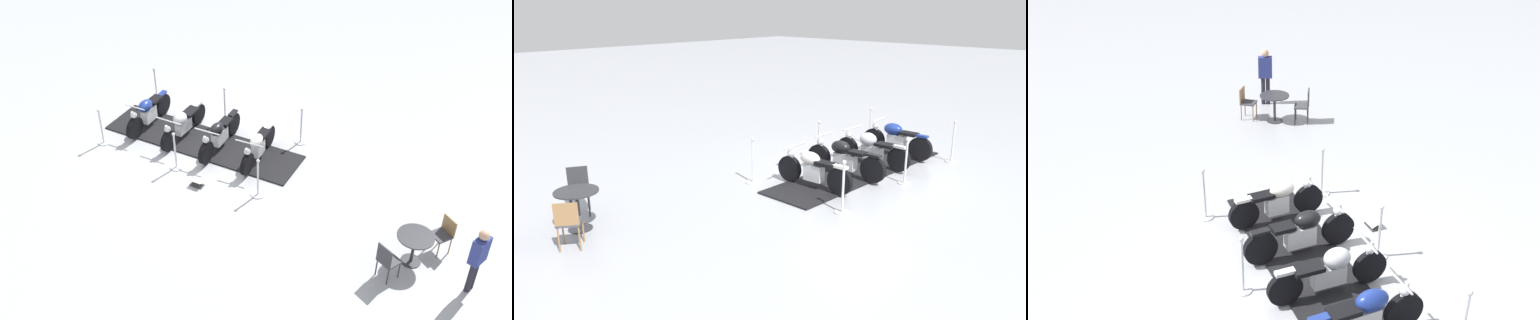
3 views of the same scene
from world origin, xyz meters
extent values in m
plane|color=#A8AAB2|center=(0.00, 0.00, 0.00)|extent=(80.00, 80.00, 0.00)
cube|color=black|center=(0.00, 0.00, 0.02)|extent=(5.77, 1.46, 0.04)
cylinder|color=black|center=(1.77, 0.70, 0.37)|extent=(0.13, 0.65, 0.65)
cylinder|color=black|center=(1.79, -0.72, 0.37)|extent=(0.13, 0.65, 0.65)
cube|color=silver|center=(1.78, -0.01, 0.43)|extent=(0.23, 0.51, 0.41)
ellipsoid|color=navy|center=(1.78, 0.12, 0.77)|extent=(0.34, 0.54, 0.33)
cube|color=black|center=(1.79, -0.36, 0.72)|extent=(0.30, 0.48, 0.08)
cube|color=navy|center=(1.79, -0.72, 0.72)|extent=(0.15, 0.36, 0.06)
cylinder|color=silver|center=(1.77, 0.64, 0.64)|extent=(0.07, 0.25, 0.56)
cylinder|color=silver|center=(1.77, 0.58, 0.98)|extent=(0.64, 0.05, 0.04)
sphere|color=silver|center=(1.77, 0.68, 0.78)|extent=(0.18, 0.18, 0.18)
cylinder|color=black|center=(0.60, 0.78, 0.35)|extent=(0.11, 0.61, 0.61)
cylinder|color=black|center=(0.59, -0.78, 0.35)|extent=(0.11, 0.61, 0.61)
cube|color=silver|center=(0.59, 0.00, 0.38)|extent=(0.20, 0.59, 0.34)
ellipsoid|color=#B7BAC1|center=(0.59, 0.14, 0.70)|extent=(0.36, 0.47, 0.36)
cube|color=black|center=(0.59, -0.39, 0.65)|extent=(0.32, 0.51, 0.08)
cube|color=#B7BAC1|center=(0.59, -0.78, 0.68)|extent=(0.13, 0.34, 0.06)
cylinder|color=silver|center=(0.60, 0.72, 0.60)|extent=(0.07, 0.24, 0.52)
cylinder|color=silver|center=(0.60, 0.66, 0.92)|extent=(0.79, 0.04, 0.04)
sphere|color=silver|center=(0.60, 0.76, 0.72)|extent=(0.18, 0.18, 0.18)
cylinder|color=black|center=(-0.61, 0.79, 0.36)|extent=(0.14, 0.64, 0.64)
cylinder|color=black|center=(-0.57, -0.78, 0.36)|extent=(0.14, 0.64, 0.64)
cube|color=silver|center=(-0.59, 0.00, 0.41)|extent=(0.24, 0.58, 0.38)
ellipsoid|color=black|center=(-0.60, 0.15, 0.73)|extent=(0.34, 0.51, 0.32)
cube|color=black|center=(-0.58, -0.34, 0.68)|extent=(0.30, 0.42, 0.08)
cube|color=black|center=(-0.57, -0.78, 0.71)|extent=(0.16, 0.35, 0.06)
cylinder|color=silver|center=(-0.61, 0.73, 0.63)|extent=(0.08, 0.25, 0.55)
cylinder|color=silver|center=(-0.61, 0.66, 0.96)|extent=(0.74, 0.06, 0.04)
sphere|color=silver|center=(-0.61, 0.76, 0.76)|extent=(0.18, 0.18, 0.18)
cylinder|color=black|center=(-1.81, 0.72, 0.35)|extent=(0.15, 0.62, 0.61)
cylinder|color=black|center=(-1.75, -0.69, 0.35)|extent=(0.15, 0.62, 0.61)
cube|color=silver|center=(-1.78, 0.01, 0.40)|extent=(0.23, 0.46, 0.38)
ellipsoid|color=silver|center=(-1.79, 0.12, 0.72)|extent=(0.33, 0.53, 0.30)
cube|color=black|center=(-1.77, -0.32, 0.67)|extent=(0.29, 0.50, 0.08)
cube|color=silver|center=(-1.75, -0.69, 0.68)|extent=(0.16, 0.34, 0.06)
cylinder|color=silver|center=(-1.81, 0.65, 0.61)|extent=(0.08, 0.26, 0.53)
cylinder|color=silver|center=(-1.81, 0.59, 0.93)|extent=(0.78, 0.07, 0.04)
sphere|color=silver|center=(-1.81, 0.69, 0.73)|extent=(0.18, 0.18, 0.18)
cylinder|color=silver|center=(0.01, 1.30, 0.01)|extent=(0.36, 0.36, 0.03)
cylinder|color=silver|center=(0.01, 1.30, 0.53)|extent=(0.05, 0.05, 1.01)
sphere|color=silver|center=(0.01, 1.30, 1.07)|extent=(0.09, 0.09, 0.09)
cylinder|color=silver|center=(2.44, -1.32, 0.01)|extent=(0.32, 0.32, 0.03)
cylinder|color=silver|center=(2.44, -1.32, 0.54)|extent=(0.05, 0.05, 1.03)
sphere|color=silver|center=(2.44, -1.32, 1.09)|extent=(0.09, 0.09, 0.09)
cylinder|color=silver|center=(-2.44, 1.32, 0.01)|extent=(0.36, 0.36, 0.03)
cylinder|color=silver|center=(-2.44, 1.32, 0.53)|extent=(0.05, 0.05, 1.00)
sphere|color=silver|center=(-2.44, 1.32, 1.06)|extent=(0.09, 0.09, 0.09)
cylinder|color=silver|center=(-0.01, -1.30, 0.01)|extent=(0.30, 0.30, 0.03)
cylinder|color=silver|center=(-0.01, -1.30, 0.53)|extent=(0.05, 0.05, 1.02)
sphere|color=silver|center=(-0.01, -1.30, 1.08)|extent=(0.09, 0.09, 0.09)
cylinder|color=silver|center=(-2.46, -1.29, 0.01)|extent=(0.32, 0.32, 0.03)
cylinder|color=silver|center=(-2.46, -1.29, 0.54)|extent=(0.05, 0.05, 1.02)
sphere|color=silver|center=(-2.46, -1.29, 1.08)|extent=(0.09, 0.09, 0.09)
cylinder|color=silver|center=(2.46, 1.29, 0.01)|extent=(0.31, 0.31, 0.03)
cylinder|color=silver|center=(2.46, 1.29, 0.53)|extent=(0.05, 0.05, 1.01)
sphere|color=silver|center=(2.46, 1.29, 1.07)|extent=(0.09, 0.09, 0.09)
cube|color=#333338|center=(-0.88, 1.71, 0.01)|extent=(0.35, 0.20, 0.02)
cube|color=beige|center=(-0.88, 1.71, 0.13)|extent=(0.32, 0.21, 0.11)
cylinder|color=#2D2D33|center=(-6.51, 1.81, 0.01)|extent=(0.45, 0.45, 0.02)
cylinder|color=#2D2D33|center=(-6.51, 1.81, 0.38)|extent=(0.07, 0.07, 0.72)
cylinder|color=#2D2D33|center=(-6.51, 1.81, 0.76)|extent=(0.81, 0.81, 0.03)
cylinder|color=#2D2D33|center=(-6.09, 2.24, 0.23)|extent=(0.03, 0.03, 0.45)
cylinder|color=#2D2D33|center=(-6.39, 2.40, 0.23)|extent=(0.03, 0.03, 0.45)
cylinder|color=#2D2D33|center=(-5.94, 2.54, 0.23)|extent=(0.03, 0.03, 0.45)
cylinder|color=#2D2D33|center=(-6.24, 2.70, 0.23)|extent=(0.03, 0.03, 0.45)
cube|color=#3F3F47|center=(-6.16, 2.47, 0.47)|extent=(0.54, 0.54, 0.04)
cube|color=#2D2D33|center=(-6.08, 2.63, 0.72)|extent=(0.37, 0.21, 0.46)
cylinder|color=olive|center=(-6.99, 1.44, 0.23)|extent=(0.03, 0.03, 0.46)
cylinder|color=olive|center=(-6.72, 1.24, 0.23)|extent=(0.03, 0.03, 0.46)
cylinder|color=olive|center=(-7.19, 1.16, 0.23)|extent=(0.03, 0.03, 0.46)
cylinder|color=olive|center=(-6.92, 0.96, 0.23)|extent=(0.03, 0.03, 0.46)
cube|color=#3F3F47|center=(-6.96, 1.20, 0.48)|extent=(0.56, 0.56, 0.04)
cube|color=olive|center=(-7.07, 1.05, 0.70)|extent=(0.34, 0.26, 0.40)
camera|label=1|loc=(-7.84, 11.87, 9.95)|focal=42.97mm
camera|label=2|loc=(-10.34, -6.84, 4.06)|focal=35.61mm
camera|label=3|loc=(7.41, -3.57, 6.53)|focal=40.75mm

